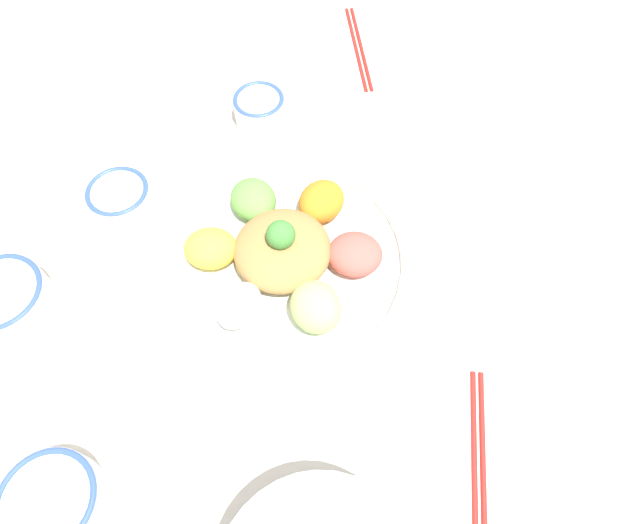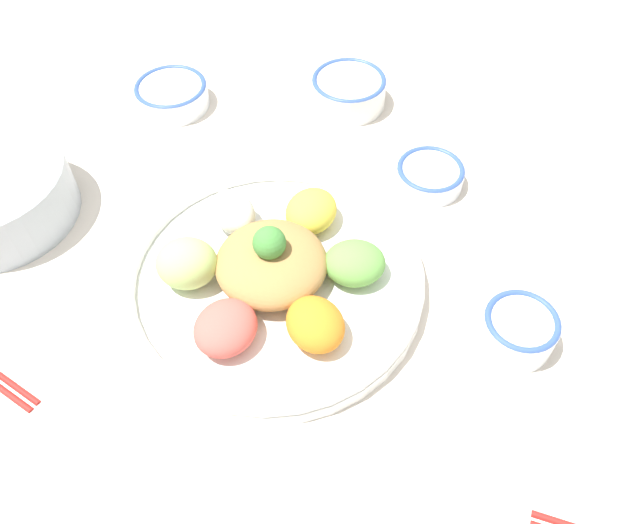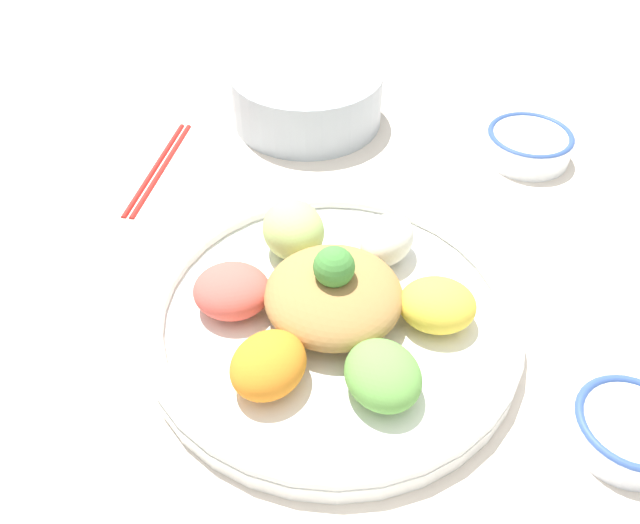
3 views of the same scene
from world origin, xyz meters
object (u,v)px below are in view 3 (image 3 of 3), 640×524
(side_serving_bowl, at_px, (309,93))
(rice_bowl_plain, at_px, (530,144))
(chopsticks_pair_near, at_px, (161,166))
(salad_platter, at_px, (334,309))
(sauce_bowl_dark, at_px, (630,430))

(side_serving_bowl, bearing_deg, rice_bowl_plain, -18.07)
(rice_bowl_plain, relative_size, chopsticks_pair_near, 0.53)
(salad_platter, distance_m, sauce_bowl_dark, 0.27)
(sauce_bowl_dark, distance_m, chopsticks_pair_near, 0.61)
(side_serving_bowl, bearing_deg, chopsticks_pair_near, -148.13)
(rice_bowl_plain, distance_m, side_serving_bowl, 0.31)
(rice_bowl_plain, height_order, side_serving_bowl, side_serving_bowl)
(sauce_bowl_dark, distance_m, side_serving_bowl, 0.58)
(salad_platter, bearing_deg, sauce_bowl_dark, -27.18)
(sauce_bowl_dark, bearing_deg, side_serving_bowl, 118.04)
(chopsticks_pair_near, bearing_deg, side_serving_bowl, -47.85)
(salad_platter, xyz_separation_m, sauce_bowl_dark, (0.24, -0.12, -0.01))
(sauce_bowl_dark, bearing_deg, salad_platter, 152.82)
(salad_platter, height_order, sauce_bowl_dark, salad_platter)
(sauce_bowl_dark, relative_size, chopsticks_pair_near, 0.45)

